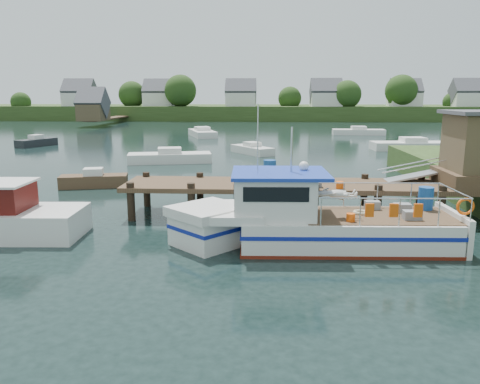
{
  "coord_description": "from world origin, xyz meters",
  "views": [
    {
      "loc": [
        -0.03,
        -19.74,
        5.09
      ],
      "look_at": [
        -1.0,
        -1.5,
        1.3
      ],
      "focal_mm": 35.0,
      "sensor_mm": 36.0,
      "label": 1
    }
  ],
  "objects_px": {
    "moored_c": "(413,145)",
    "moored_d": "(202,133)",
    "moored_e": "(37,142)",
    "moored_far": "(358,132)",
    "lobster_boat": "(310,221)",
    "dock": "(421,165)",
    "moored_b": "(252,149)",
    "moored_a": "(170,157)",
    "moored_rowboat": "(94,180)"
  },
  "relations": [
    {
      "from": "moored_a",
      "to": "moored_b",
      "type": "xyz_separation_m",
      "value": [
        6.17,
        5.81,
        -0.04
      ]
    },
    {
      "from": "moored_rowboat",
      "to": "moored_e",
      "type": "relative_size",
      "value": 0.87
    },
    {
      "from": "moored_b",
      "to": "moored_c",
      "type": "distance_m",
      "value": 15.56
    },
    {
      "from": "lobster_boat",
      "to": "moored_b",
      "type": "bearing_deg",
      "value": 94.07
    },
    {
      "from": "moored_a",
      "to": "moored_b",
      "type": "bearing_deg",
      "value": 51.61
    },
    {
      "from": "moored_far",
      "to": "lobster_boat",
      "type": "bearing_deg",
      "value": -115.51
    },
    {
      "from": "moored_b",
      "to": "moored_e",
      "type": "bearing_deg",
      "value": -172.75
    },
    {
      "from": "moored_c",
      "to": "moored_e",
      "type": "distance_m",
      "value": 37.17
    },
    {
      "from": "dock",
      "to": "moored_b",
      "type": "xyz_separation_m",
      "value": [
        -7.66,
        21.39,
        -1.85
      ]
    },
    {
      "from": "dock",
      "to": "moored_c",
      "type": "bearing_deg",
      "value": 73.58
    },
    {
      "from": "moored_rowboat",
      "to": "moored_e",
      "type": "bearing_deg",
      "value": 140.6
    },
    {
      "from": "moored_far",
      "to": "moored_c",
      "type": "height_order",
      "value": "moored_c"
    },
    {
      "from": "moored_d",
      "to": "moored_e",
      "type": "distance_m",
      "value": 19.62
    },
    {
      "from": "moored_b",
      "to": "moored_far",
      "type": "bearing_deg",
      "value": 78.0
    },
    {
      "from": "moored_rowboat",
      "to": "moored_c",
      "type": "height_order",
      "value": "moored_c"
    },
    {
      "from": "moored_far",
      "to": "moored_c",
      "type": "bearing_deg",
      "value": -96.79
    },
    {
      "from": "lobster_boat",
      "to": "moored_c",
      "type": "xyz_separation_m",
      "value": [
        12.4,
        29.43,
        -0.43
      ]
    },
    {
      "from": "moored_a",
      "to": "moored_e",
      "type": "xyz_separation_m",
      "value": [
        -15.89,
        10.97,
        0.0
      ]
    },
    {
      "from": "moored_far",
      "to": "moored_c",
      "type": "relative_size",
      "value": 0.87
    },
    {
      "from": "moored_d",
      "to": "moored_e",
      "type": "xyz_separation_m",
      "value": [
        -15.31,
        -12.28,
        -0.02
      ]
    },
    {
      "from": "moored_b",
      "to": "moored_d",
      "type": "xyz_separation_m",
      "value": [
        -6.75,
        17.44,
        0.06
      ]
    },
    {
      "from": "moored_far",
      "to": "moored_d",
      "type": "bearing_deg",
      "value": 177.38
    },
    {
      "from": "lobster_boat",
      "to": "moored_rowboat",
      "type": "xyz_separation_m",
      "value": [
        -11.2,
        9.95,
        -0.48
      ]
    },
    {
      "from": "lobster_boat",
      "to": "moored_far",
      "type": "height_order",
      "value": "lobster_boat"
    },
    {
      "from": "moored_a",
      "to": "dock",
      "type": "bearing_deg",
      "value": -40.1
    },
    {
      "from": "moored_rowboat",
      "to": "moored_d",
      "type": "distance_m",
      "value": 33.15
    },
    {
      "from": "moored_rowboat",
      "to": "moored_b",
      "type": "xyz_separation_m",
      "value": [
        8.51,
        15.67,
        -0.01
      ]
    },
    {
      "from": "moored_d",
      "to": "moored_b",
      "type": "bearing_deg",
      "value": -57.08
    },
    {
      "from": "moored_c",
      "to": "moored_d",
      "type": "bearing_deg",
      "value": 154.65
    },
    {
      "from": "lobster_boat",
      "to": "moored_e",
      "type": "relative_size",
      "value": 2.3
    },
    {
      "from": "dock",
      "to": "moored_far",
      "type": "distance_m",
      "value": 42.8
    },
    {
      "from": "lobster_boat",
      "to": "moored_far",
      "type": "relative_size",
      "value": 1.52
    },
    {
      "from": "lobster_boat",
      "to": "moored_d",
      "type": "height_order",
      "value": "lobster_boat"
    },
    {
      "from": "lobster_boat",
      "to": "moored_b",
      "type": "relative_size",
      "value": 2.1
    },
    {
      "from": "moored_d",
      "to": "moored_e",
      "type": "height_order",
      "value": "moored_d"
    },
    {
      "from": "moored_d",
      "to": "moored_rowboat",
      "type": "bearing_deg",
      "value": -81.29
    },
    {
      "from": "moored_rowboat",
      "to": "moored_b",
      "type": "distance_m",
      "value": 17.83
    },
    {
      "from": "moored_b",
      "to": "moored_c",
      "type": "bearing_deg",
      "value": 34.6
    },
    {
      "from": "moored_b",
      "to": "moored_d",
      "type": "height_order",
      "value": "moored_d"
    },
    {
      "from": "moored_a",
      "to": "moored_b",
      "type": "relative_size",
      "value": 1.35
    },
    {
      "from": "moored_rowboat",
      "to": "moored_far",
      "type": "height_order",
      "value": "moored_far"
    },
    {
      "from": "moored_d",
      "to": "moored_a",
      "type": "bearing_deg",
      "value": -76.81
    },
    {
      "from": "dock",
      "to": "moored_far",
      "type": "height_order",
      "value": "dock"
    },
    {
      "from": "moored_far",
      "to": "moored_b",
      "type": "height_order",
      "value": "moored_far"
    },
    {
      "from": "dock",
      "to": "moored_b",
      "type": "relative_size",
      "value": 3.42
    },
    {
      "from": "moored_rowboat",
      "to": "moored_a",
      "type": "distance_m",
      "value": 10.13
    },
    {
      "from": "moored_d",
      "to": "moored_far",
      "type": "bearing_deg",
      "value": 21.79
    },
    {
      "from": "dock",
      "to": "moored_rowboat",
      "type": "distance_m",
      "value": 17.25
    },
    {
      "from": "dock",
      "to": "moored_d",
      "type": "distance_m",
      "value": 41.45
    },
    {
      "from": "lobster_boat",
      "to": "moored_rowboat",
      "type": "relative_size",
      "value": 2.64
    }
  ]
}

